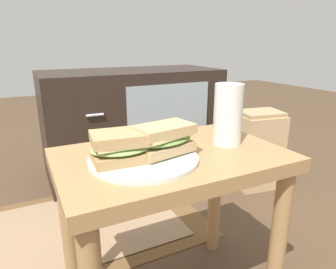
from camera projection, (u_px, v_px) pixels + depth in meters
name	position (u px, v px, depth m)	size (l,w,h in m)	color
side_table	(172.00, 186.00, 0.77)	(0.56, 0.36, 0.46)	#A37A4C
tv_cabinet	(133.00, 122.00, 1.70)	(0.96, 0.46, 0.58)	black
area_rug	(58.00, 232.00, 1.18)	(1.15, 0.63, 0.01)	brown
plate	(144.00, 159.00, 0.69)	(0.25, 0.25, 0.01)	silver
sandwich_front	(121.00, 147.00, 0.66)	(0.14, 0.11, 0.07)	tan
sandwich_back	(164.00, 139.00, 0.70)	(0.16, 0.12, 0.07)	tan
beer_glass	(227.00, 115.00, 0.79)	(0.08, 0.08, 0.16)	silver
paper_bag	(258.00, 150.00, 1.53)	(0.24, 0.21, 0.40)	tan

